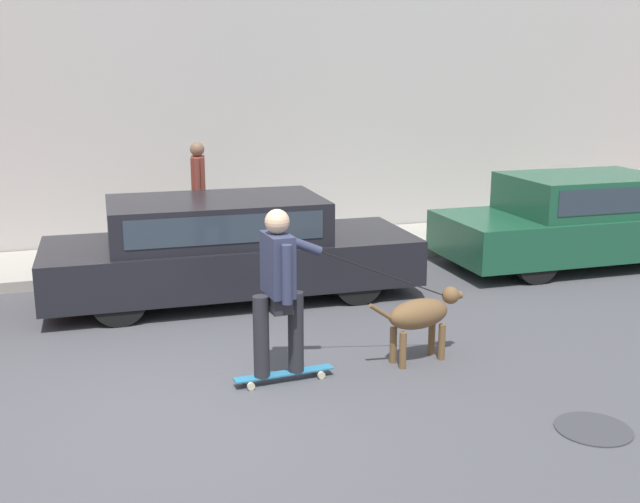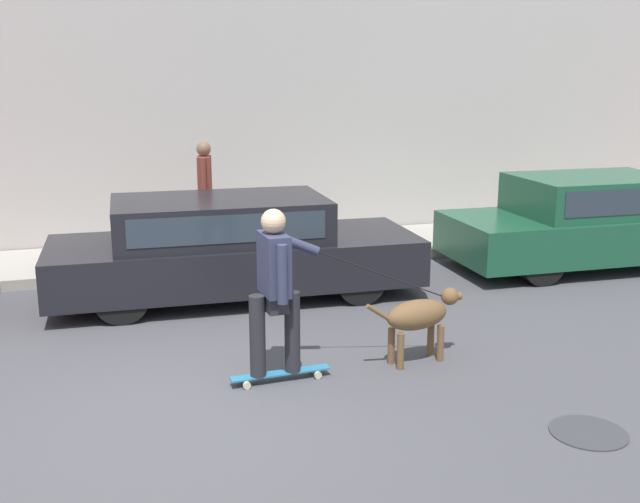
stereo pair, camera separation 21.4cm
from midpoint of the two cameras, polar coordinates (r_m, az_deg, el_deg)
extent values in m
plane|color=#47474C|center=(6.47, -9.68, -12.26)|extent=(36.00, 36.00, 0.00)
cube|color=#B2ADA8|center=(12.07, -14.19, 12.31)|extent=(32.00, 0.30, 5.22)
cube|color=#A39E93|center=(11.33, -13.15, -0.66)|extent=(30.00, 1.81, 0.15)
cylinder|color=black|center=(10.52, 1.26, -0.06)|extent=(0.63, 0.22, 0.62)
cylinder|color=black|center=(9.18, 3.76, -2.13)|extent=(0.63, 0.22, 0.62)
cylinder|color=black|center=(10.13, -14.38, -1.04)|extent=(0.63, 0.22, 0.62)
cylinder|color=black|center=(8.73, -14.24, -3.37)|extent=(0.63, 0.22, 0.62)
cube|color=black|center=(9.50, -5.78, -0.66)|extent=(4.64, 1.86, 0.56)
cube|color=black|center=(9.35, -6.97, 2.48)|extent=(2.66, 1.61, 0.52)
cube|color=#28333D|center=(8.61, -6.26, 1.70)|extent=(2.29, 0.10, 0.33)
cylinder|color=black|center=(11.67, 13.28, 0.96)|extent=(0.64, 0.22, 0.63)
cylinder|color=black|center=(10.43, 17.13, -0.78)|extent=(0.64, 0.22, 0.63)
cube|color=#194C33|center=(11.79, 21.14, 1.36)|extent=(4.64, 1.85, 0.59)
cube|color=#194C33|center=(11.58, 20.65, 4.06)|extent=(2.27, 1.61, 0.55)
cube|color=#28333D|center=(10.96, 23.02, 3.50)|extent=(1.96, 0.07, 0.35)
cylinder|color=brown|center=(7.67, 9.23, -6.54)|extent=(0.07, 0.07, 0.36)
cylinder|color=brown|center=(7.55, 9.97, -6.90)|extent=(0.07, 0.07, 0.36)
cylinder|color=brown|center=(7.41, 6.29, -7.16)|extent=(0.07, 0.07, 0.36)
cylinder|color=brown|center=(7.29, 7.00, -7.56)|extent=(0.07, 0.07, 0.36)
ellipsoid|color=brown|center=(7.37, 8.22, -4.80)|extent=(0.71, 0.41, 0.30)
sphere|color=brown|center=(7.56, 10.66, -3.38)|extent=(0.18, 0.18, 0.18)
cylinder|color=brown|center=(7.61, 11.13, -3.38)|extent=(0.11, 0.10, 0.08)
cylinder|color=brown|center=(7.11, 5.34, -4.67)|extent=(0.27, 0.09, 0.21)
cylinder|color=beige|center=(7.20, 0.30, -8.97)|extent=(0.07, 0.03, 0.07)
cylinder|color=beige|center=(7.07, 0.72, -9.41)|extent=(0.07, 0.03, 0.07)
cylinder|color=beige|center=(7.01, -5.02, -9.67)|extent=(0.07, 0.03, 0.07)
cylinder|color=beige|center=(6.88, -4.69, -10.14)|extent=(0.07, 0.03, 0.07)
cube|color=teal|center=(7.02, -2.14, -9.23)|extent=(0.95, 0.17, 0.02)
cylinder|color=#232328|center=(6.91, -1.23, -6.14)|extent=(0.15, 0.15, 0.76)
cylinder|color=#232328|center=(6.82, -3.89, -6.45)|extent=(0.15, 0.15, 0.76)
cube|color=#232328|center=(6.76, -2.57, -3.87)|extent=(0.19, 0.33, 0.15)
cube|color=#2D334C|center=(6.67, -2.61, -0.96)|extent=(0.23, 0.42, 0.56)
sphere|color=tan|center=(6.58, -2.64, 2.31)|extent=(0.22, 0.22, 0.22)
cylinder|color=#2D334C|center=(6.44, -1.93, -1.76)|extent=(0.09, 0.09, 0.53)
cylinder|color=#2D334C|center=(6.91, -1.26, 0.71)|extent=(0.53, 0.13, 0.29)
cylinder|color=black|center=(7.25, 5.87, -1.86)|extent=(1.35, 0.10, 0.57)
cylinder|color=brown|center=(10.96, -8.11, 1.74)|extent=(0.13, 0.13, 0.85)
cylinder|color=brown|center=(11.10, -8.07, 1.90)|extent=(0.13, 0.13, 0.85)
cube|color=brown|center=(10.90, -8.22, 5.59)|extent=(0.26, 0.40, 0.62)
cylinder|color=brown|center=(10.68, -8.29, 5.50)|extent=(0.08, 0.08, 0.59)
cylinder|color=brown|center=(11.12, -8.16, 5.83)|extent=(0.08, 0.08, 0.59)
sphere|color=brown|center=(10.85, -8.30, 7.74)|extent=(0.21, 0.21, 0.21)
cube|color=brown|center=(10.75, -8.21, 3.23)|extent=(0.15, 0.27, 0.28)
cylinder|color=#38383D|center=(6.50, 20.68, -12.78)|extent=(0.61, 0.61, 0.01)
camera|label=1|loc=(0.11, -89.22, 0.19)|focal=42.00mm
camera|label=2|loc=(0.11, 90.78, -0.19)|focal=42.00mm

